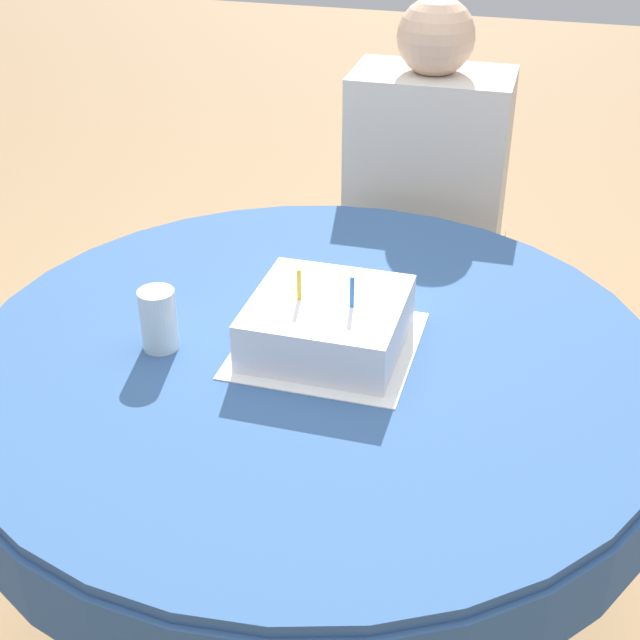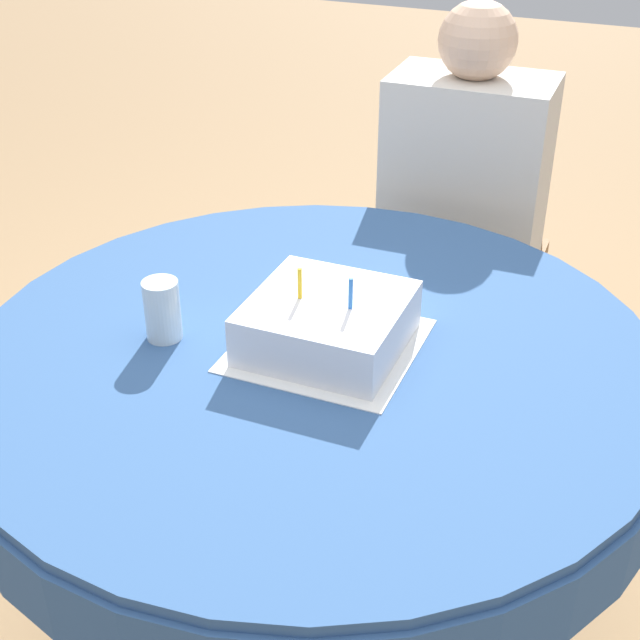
{
  "view_description": "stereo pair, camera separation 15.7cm",
  "coord_description": "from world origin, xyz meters",
  "px_view_note": "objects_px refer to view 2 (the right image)",
  "views": [
    {
      "loc": [
        0.38,
        -1.29,
        1.57
      ],
      "look_at": [
        0.01,
        0.0,
        0.76
      ],
      "focal_mm": 50.0,
      "sensor_mm": 36.0,
      "label": 1
    },
    {
      "loc": [
        0.53,
        -1.24,
        1.57
      ],
      "look_at": [
        0.01,
        0.0,
        0.76
      ],
      "focal_mm": 50.0,
      "sensor_mm": 36.0,
      "label": 2
    }
  ],
  "objects_px": {
    "person": "(463,184)",
    "birthday_cake": "(328,323)",
    "drinking_glass": "(162,310)",
    "chair": "(465,239)"
  },
  "relations": [
    {
      "from": "person",
      "to": "drinking_glass",
      "type": "distance_m",
      "value": 0.98
    },
    {
      "from": "chair",
      "to": "drinking_glass",
      "type": "distance_m",
      "value": 1.1
    },
    {
      "from": "chair",
      "to": "birthday_cake",
      "type": "distance_m",
      "value": 0.97
    },
    {
      "from": "chair",
      "to": "birthday_cake",
      "type": "bearing_deg",
      "value": -92.5
    },
    {
      "from": "chair",
      "to": "person",
      "type": "bearing_deg",
      "value": -90.0
    },
    {
      "from": "birthday_cake",
      "to": "drinking_glass",
      "type": "xyz_separation_m",
      "value": [
        -0.29,
        -0.09,
        0.01
      ]
    },
    {
      "from": "chair",
      "to": "person",
      "type": "distance_m",
      "value": 0.22
    },
    {
      "from": "birthday_cake",
      "to": "drinking_glass",
      "type": "height_order",
      "value": "birthday_cake"
    },
    {
      "from": "person",
      "to": "birthday_cake",
      "type": "bearing_deg",
      "value": -92.78
    },
    {
      "from": "person",
      "to": "drinking_glass",
      "type": "relative_size",
      "value": 10.0
    }
  ]
}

